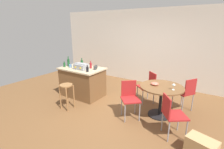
% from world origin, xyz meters
% --- Properties ---
extents(ground_plane, '(8.80, 8.80, 0.00)m').
position_xyz_m(ground_plane, '(0.00, 0.00, 0.00)').
color(ground_plane, brown).
extents(back_wall, '(8.00, 0.10, 2.70)m').
position_xyz_m(back_wall, '(0.00, 2.53, 1.35)').
color(back_wall, beige).
rests_on(back_wall, ground_plane).
extents(kitchen_island, '(1.30, 0.85, 0.89)m').
position_xyz_m(kitchen_island, '(-1.36, 0.27, 0.45)').
color(kitchen_island, brown).
rests_on(kitchen_island, ground_plane).
extents(wooden_stool, '(0.32, 0.32, 0.66)m').
position_xyz_m(wooden_stool, '(-1.12, -0.59, 0.48)').
color(wooden_stool, olive).
rests_on(wooden_stool, ground_plane).
extents(dining_table, '(1.01, 1.01, 0.75)m').
position_xyz_m(dining_table, '(1.04, 0.37, 0.58)').
color(dining_table, black).
rests_on(dining_table, ground_plane).
extents(folding_chair_near, '(0.56, 0.56, 0.87)m').
position_xyz_m(folding_chair_near, '(0.44, -0.08, 0.52)').
color(folding_chair_near, maroon).
rests_on(folding_chair_near, ground_plane).
extents(folding_chair_far, '(0.56, 0.56, 0.86)m').
position_xyz_m(folding_chair_far, '(1.45, -0.32, 0.51)').
color(folding_chair_far, maroon).
rests_on(folding_chair_far, ground_plane).
extents(folding_chair_left, '(0.55, 0.55, 0.88)m').
position_xyz_m(folding_chair_left, '(1.50, 0.94, 0.52)').
color(folding_chair_left, maroon).
rests_on(folding_chair_left, ground_plane).
extents(folding_chair_right, '(0.56, 0.56, 0.86)m').
position_xyz_m(folding_chair_right, '(0.52, 0.91, 0.51)').
color(folding_chair_right, maroon).
rests_on(folding_chair_right, ground_plane).
extents(toolbox, '(0.38, 0.27, 0.18)m').
position_xyz_m(toolbox, '(-1.27, 0.15, 0.97)').
color(toolbox, gray).
rests_on(toolbox, kitchen_island).
extents(bottle_0, '(0.08, 0.08, 0.26)m').
position_xyz_m(bottle_0, '(-1.49, 0.42, 0.99)').
color(bottle_0, '#194C23').
rests_on(bottle_0, kitchen_island).
extents(bottle_1, '(0.07, 0.07, 0.31)m').
position_xyz_m(bottle_1, '(-1.86, 0.22, 1.01)').
color(bottle_1, '#194C23').
rests_on(bottle_1, kitchen_island).
extents(bottle_2, '(0.07, 0.07, 0.23)m').
position_xyz_m(bottle_2, '(-1.11, 0.39, 0.97)').
color(bottle_2, maroon).
rests_on(bottle_2, kitchen_island).
extents(bottle_3, '(0.06, 0.06, 0.18)m').
position_xyz_m(bottle_3, '(-1.90, 0.08, 0.95)').
color(bottle_3, '#194C23').
rests_on(bottle_3, kitchen_island).
extents(bottle_4, '(0.07, 0.07, 0.19)m').
position_xyz_m(bottle_4, '(-0.94, 0.04, 0.96)').
color(bottle_4, black).
rests_on(bottle_4, kitchen_island).
extents(cup_0, '(0.12, 0.08, 0.09)m').
position_xyz_m(cup_0, '(-1.71, 0.14, 0.93)').
color(cup_0, '#4C7099').
rests_on(cup_0, kitchen_island).
extents(cup_1, '(0.12, 0.09, 0.08)m').
position_xyz_m(cup_1, '(-1.74, 0.42, 0.93)').
color(cup_1, '#4C7099').
rests_on(cup_1, kitchen_island).
extents(cup_2, '(0.12, 0.09, 0.11)m').
position_xyz_m(cup_2, '(-0.90, 0.33, 0.94)').
color(cup_2, '#383838').
rests_on(cup_2, kitchen_island).
extents(cup_3, '(0.12, 0.08, 0.08)m').
position_xyz_m(cup_3, '(-1.59, 0.49, 0.93)').
color(cup_3, tan).
rests_on(cup_3, kitchen_island).
extents(cup_4, '(0.11, 0.08, 0.10)m').
position_xyz_m(cup_4, '(-0.97, 0.47, 0.93)').
color(cup_4, '#383838').
rests_on(cup_4, kitchen_island).
extents(wine_glass, '(0.07, 0.07, 0.14)m').
position_xyz_m(wine_glass, '(1.32, 0.28, 0.86)').
color(wine_glass, silver).
rests_on(wine_glass, dining_table).
extents(serving_bowl, '(0.18, 0.18, 0.07)m').
position_xyz_m(serving_bowl, '(0.87, 0.36, 0.79)').
color(serving_bowl, '#DB6651').
rests_on(serving_bowl, dining_table).
extents(cardboard_box, '(0.52, 0.41, 0.35)m').
position_xyz_m(cardboard_box, '(2.02, -0.60, 0.17)').
color(cardboard_box, tan).
rests_on(cardboard_box, ground_plane).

